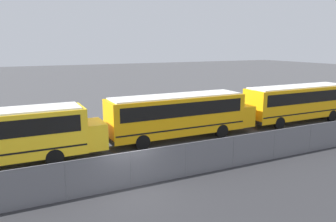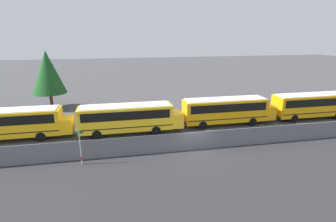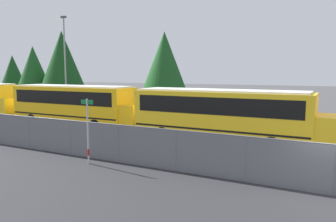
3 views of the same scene
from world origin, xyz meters
TOP-DOWN VIEW (x-y plane):
  - ground_plane at (0.00, 0.00)m, footprint 200.00×200.00m
  - fence at (-0.00, -0.00)m, footprint 85.16×0.07m
  - school_bus_3 at (6.09, 6.37)m, footprint 11.53×2.56m
  - school_bus_4 at (18.16, 6.41)m, footprint 11.53×2.56m

SIDE VIEW (x-z plane):
  - ground_plane at x=0.00m, z-range 0.00..0.00m
  - fence at x=0.00m, z-range 0.02..1.85m
  - school_bus_3 at x=6.09m, z-range 0.31..3.57m
  - school_bus_4 at x=18.16m, z-range 0.31..3.57m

